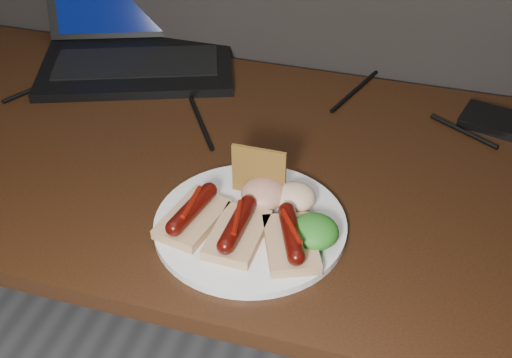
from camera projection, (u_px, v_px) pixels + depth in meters
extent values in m
cube|color=#341A0D|center=(217.00, 162.00, 1.12)|extent=(1.40, 0.70, 0.03)
cube|color=#341A0D|center=(31.00, 170.00, 1.72)|extent=(0.05, 0.05, 0.72)
cube|color=black|center=(137.00, 67.00, 1.34)|extent=(0.46, 0.37, 0.02)
cube|color=black|center=(137.00, 62.00, 1.34)|extent=(0.36, 0.24, 0.00)
cube|color=black|center=(494.00, 121.00, 1.18)|extent=(0.13, 0.11, 0.02)
cylinder|color=black|center=(201.00, 123.00, 1.18)|extent=(0.10, 0.16, 0.01)
cylinder|color=black|center=(359.00, 88.00, 1.29)|extent=(0.08, 0.21, 0.01)
cylinder|color=black|center=(463.00, 131.00, 1.16)|extent=(0.12, 0.08, 0.01)
cylinder|color=black|center=(48.00, 83.00, 1.30)|extent=(0.10, 0.18, 0.01)
cylinder|color=silver|center=(250.00, 225.00, 0.96)|extent=(0.37, 0.37, 0.01)
cube|color=tan|center=(193.00, 219.00, 0.95)|extent=(0.09, 0.13, 0.02)
cylinder|color=#4A0904|center=(192.00, 209.00, 0.93)|extent=(0.04, 0.10, 0.02)
sphere|color=#4A0904|center=(174.00, 228.00, 0.90)|extent=(0.03, 0.02, 0.02)
sphere|color=#4A0904|center=(209.00, 191.00, 0.97)|extent=(0.02, 0.02, 0.02)
cylinder|color=#600C04|center=(192.00, 202.00, 0.93)|extent=(0.01, 0.07, 0.01)
cube|color=tan|center=(237.00, 235.00, 0.92)|extent=(0.07, 0.12, 0.02)
cylinder|color=#4A0904|center=(237.00, 224.00, 0.91)|extent=(0.03, 0.10, 0.02)
sphere|color=#4A0904|center=(225.00, 246.00, 0.87)|extent=(0.02, 0.02, 0.02)
sphere|color=#4A0904|center=(248.00, 203.00, 0.94)|extent=(0.02, 0.02, 0.02)
cylinder|color=#600C04|center=(237.00, 217.00, 0.90)|extent=(0.02, 0.07, 0.01)
cube|color=tan|center=(291.00, 244.00, 0.91)|extent=(0.11, 0.13, 0.02)
cylinder|color=#4A0904|center=(291.00, 233.00, 0.89)|extent=(0.06, 0.10, 0.02)
sphere|color=#4A0904|center=(296.00, 257.00, 0.86)|extent=(0.03, 0.02, 0.02)
sphere|color=#4A0904|center=(287.00, 211.00, 0.93)|extent=(0.03, 0.02, 0.02)
cylinder|color=#600C04|center=(292.00, 226.00, 0.89)|extent=(0.05, 0.06, 0.01)
cube|color=olive|center=(259.00, 172.00, 0.98)|extent=(0.09, 0.01, 0.08)
ellipsoid|color=#105314|center=(314.00, 231.00, 0.91)|extent=(0.07, 0.07, 0.04)
ellipsoid|color=maroon|center=(264.00, 193.00, 0.98)|extent=(0.07, 0.07, 0.04)
ellipsoid|color=silver|center=(295.00, 197.00, 0.97)|extent=(0.06, 0.06, 0.04)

